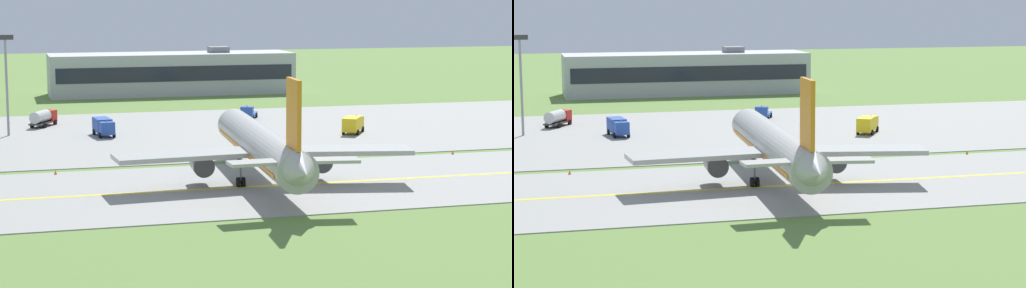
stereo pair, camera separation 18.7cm
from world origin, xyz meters
The scene contains 14 objects.
ground_plane centered at (0.00, 0.00, 0.00)m, with size 500.00×500.00×0.00m, color olive.
taxiway_strip centered at (0.00, 0.00, 0.05)m, with size 240.00×28.00×0.10m, color gray.
apron_pad centered at (10.00, 42.00, 0.05)m, with size 140.00×52.00×0.10m, color gray.
taxiway_centreline centered at (0.00, 0.00, 0.11)m, with size 220.00×0.60×0.01m, color yellow.
airplane_lead centered at (-2.43, 1.81, 4.13)m, with size 32.45×39.65×12.70m.
service_truck_baggage centered at (9.63, 53.65, 1.18)m, with size 4.30×6.70×2.59m.
service_truck_fuel centered at (-15.25, 41.53, 1.53)m, with size 2.90×6.20×2.60m.
service_truck_catering centered at (20.68, 34.43, 1.53)m, with size 5.02×6.14×2.60m.
service_truck_pushback centered at (-23.25, 54.13, 1.53)m, with size 4.66×6.25×2.65m.
terminal_building centered at (5.10, 99.02, 4.25)m, with size 50.22×13.10×9.66m.
apron_light_mast centered at (-28.60, 45.48, 9.33)m, with size 2.40×0.50×14.70m.
traffic_cone_near_edge centered at (-7.26, 13.21, 0.30)m, with size 0.44×0.44×0.60m, color orange.
traffic_cone_mid_edge centered at (26.32, 13.49, 0.30)m, with size 0.44×0.44×0.60m, color orange.
traffic_cone_far_edge centered at (-23.82, 12.65, 0.30)m, with size 0.44×0.44×0.60m, color orange.
Camera 2 is at (-29.32, -95.68, 20.25)m, focal length 66.45 mm.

